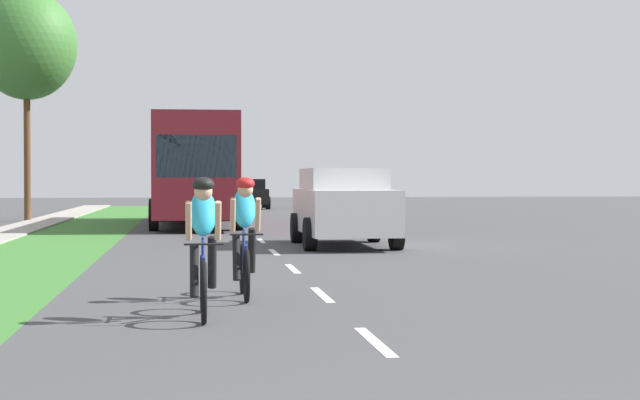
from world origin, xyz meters
The scene contains 9 objects.
ground_plane centered at (0.00, 20.00, 0.00)m, with size 120.00×120.00×0.00m, color #424244.
grass_verge centered at (-4.87, 20.00, 0.00)m, with size 2.69×70.00×0.01m, color #38722D.
lane_markings_center centered at (0.00, 24.00, 0.00)m, with size 0.12×53.80×0.01m.
cyclist_lead centered at (-1.61, 7.86, 0.81)m, with size 0.42×1.72×1.58m.
cyclist_trailing centered at (-1.05, 9.71, 0.81)m, with size 0.42×1.72×1.58m.
suv_white centered at (1.75, 19.81, 0.95)m, with size 2.15×4.70×1.79m.
bus_maroon centered at (-1.58, 31.04, 1.98)m, with size 2.78×11.60×3.48m.
sedan_black centered at (1.23, 49.43, 0.77)m, with size 1.98×4.30×1.52m.
street_tree_far centered at (-7.63, 34.75, 6.36)m, with size 3.60×3.60×8.36m.
Camera 1 is at (-1.75, -3.71, 1.57)m, focal length 57.98 mm.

